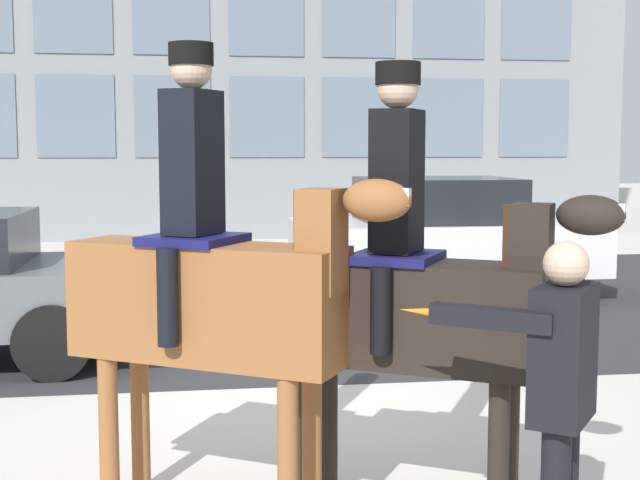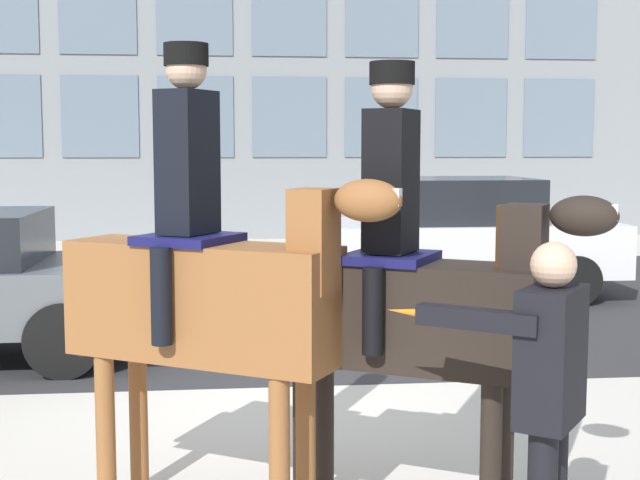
% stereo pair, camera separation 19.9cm
% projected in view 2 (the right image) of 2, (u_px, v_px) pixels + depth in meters
% --- Properties ---
extents(ground_plane, '(80.00, 80.00, 0.00)m').
position_uv_depth(ground_plane, '(277.00, 404.00, 7.18)').
color(ground_plane, beige).
extents(road_surface, '(18.70, 8.50, 0.01)m').
position_uv_depth(road_surface, '(257.00, 302.00, 11.88)').
color(road_surface, '#2D2D30').
rests_on(road_surface, ground_plane).
extents(mounted_horse_lead, '(1.81, 1.26, 2.62)m').
position_uv_depth(mounted_horse_lead, '(207.00, 286.00, 4.84)').
color(mounted_horse_lead, brown).
rests_on(mounted_horse_lead, ground_plane).
extents(mounted_horse_companion, '(1.74, 1.18, 2.51)m').
position_uv_depth(mounted_horse_companion, '(409.00, 298.00, 4.75)').
color(mounted_horse_companion, black).
rests_on(mounted_horse_companion, ground_plane).
extents(pedestrian_bystander, '(0.90, 0.53, 1.66)m').
position_uv_depth(pedestrian_bystander, '(546.00, 396.00, 3.91)').
color(pedestrian_bystander, black).
rests_on(pedestrian_bystander, ground_plane).
extents(street_car_far_lane, '(4.14, 2.06, 1.64)m').
position_uv_depth(street_car_far_lane, '(459.00, 236.00, 12.29)').
color(street_car_far_lane, silver).
rests_on(street_car_far_lane, ground_plane).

